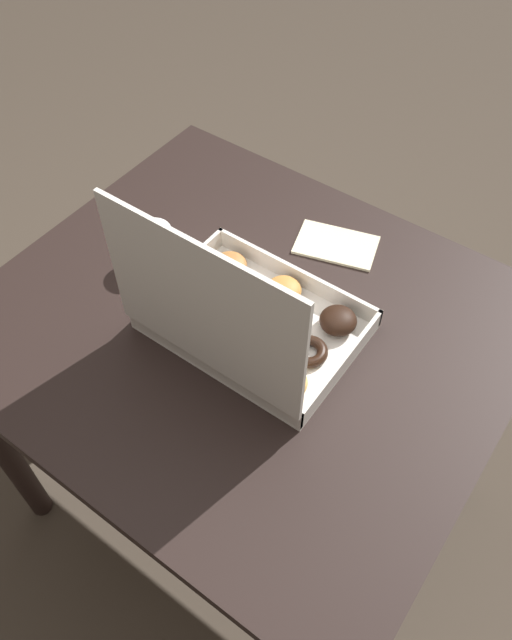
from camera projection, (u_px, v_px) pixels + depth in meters
ground_plane at (249, 488)px, 1.80m from camera, size 8.00×8.00×0.00m
dining_table at (246, 357)px, 1.28m from camera, size 0.98×0.86×0.78m
donut_box at (245, 318)px, 1.11m from camera, size 0.38×0.28×0.34m
coffee_mug at (155, 245)px, 1.26m from camera, size 0.07×0.07×0.08m
paper_napkin at (336, 245)px, 1.31m from camera, size 0.19×0.15×0.01m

